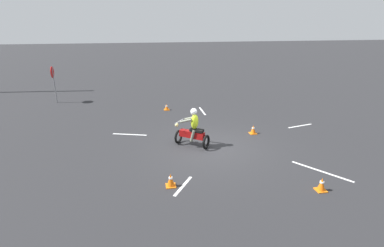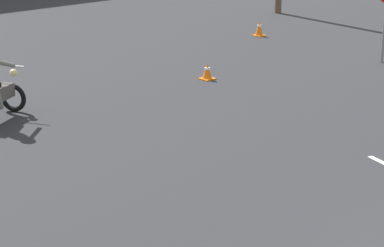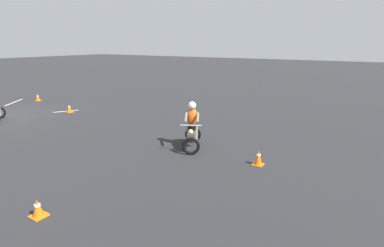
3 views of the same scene
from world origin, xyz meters
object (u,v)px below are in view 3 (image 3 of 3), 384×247
Objects in this scene: motorcycle_rider_background at (192,128)px; traffic_cone_near_right at (38,209)px; traffic_cone_near_left at (69,108)px; traffic_cone_far_center at (258,158)px; traffic_cone_far_left at (38,97)px.

motorcycle_rider_background reaches higher than traffic_cone_near_right.
traffic_cone_near_left is at bearing -129.66° from traffic_cone_near_right.
traffic_cone_near_right is at bearing -30.03° from traffic_cone_far_center.
traffic_cone_far_center reaches higher than traffic_cone_near_left.
traffic_cone_far_center is (0.24, 2.53, -0.49)m from motorcycle_rider_background.
traffic_cone_far_left is (-7.69, -12.62, 0.02)m from traffic_cone_near_right.
traffic_cone_near_right is at bearing 50.34° from traffic_cone_near_left.
motorcycle_rider_background is at bearing 81.84° from traffic_cone_near_left.
traffic_cone_far_center is at bearing 145.62° from motorcycle_rider_background.
motorcycle_rider_background is 2.59m from traffic_cone_far_center.
traffic_cone_near_left reaches higher than traffic_cone_far_left.
traffic_cone_near_left is at bearing -37.06° from motorcycle_rider_background.
motorcycle_rider_background is 4.18× the size of traffic_cone_near_right.
traffic_cone_far_center reaches higher than traffic_cone_far_left.
traffic_cone_far_left is (-2.49, -15.62, -0.02)m from traffic_cone_far_center.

